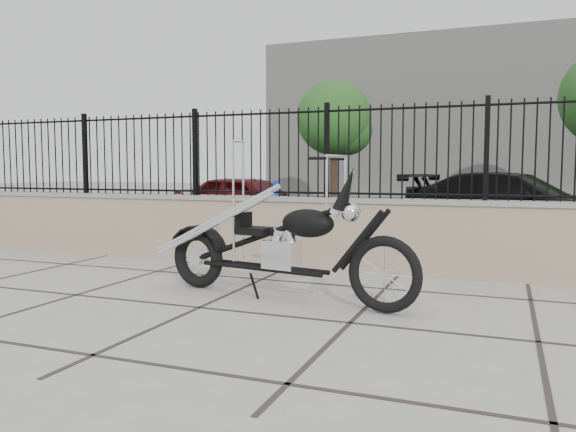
# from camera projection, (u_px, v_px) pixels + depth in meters

# --- Properties ---
(ground_plane) EXTENTS (90.00, 90.00, 0.00)m
(ground_plane) POSITION_uv_depth(u_px,v_px,m) (350.00, 323.00, 4.87)
(ground_plane) COLOR #99968E
(ground_plane) RESTS_ON ground
(parking_lot) EXTENTS (30.00, 30.00, 0.00)m
(parking_lot) POSITION_uv_depth(u_px,v_px,m) (460.00, 215.00, 16.48)
(parking_lot) COLOR black
(parking_lot) RESTS_ON ground
(retaining_wall) EXTENTS (14.00, 0.36, 0.96)m
(retaining_wall) POSITION_uv_depth(u_px,v_px,m) (401.00, 236.00, 7.16)
(retaining_wall) COLOR gray
(retaining_wall) RESTS_ON ground_plane
(iron_fence) EXTENTS (14.00, 0.08, 1.20)m
(iron_fence) POSITION_uv_depth(u_px,v_px,m) (403.00, 151.00, 7.07)
(iron_fence) COLOR black
(iron_fence) RESTS_ON retaining_wall
(background_building) EXTENTS (22.00, 6.00, 8.00)m
(background_building) POSITION_uv_depth(u_px,v_px,m) (483.00, 118.00, 29.16)
(background_building) COLOR beige
(background_building) RESTS_ON ground_plane
(chopper_motorcycle) EXTENTS (2.83, 0.96, 1.67)m
(chopper_motorcycle) POSITION_uv_depth(u_px,v_px,m) (277.00, 218.00, 5.73)
(chopper_motorcycle) COLOR black
(chopper_motorcycle) RESTS_ON ground_plane
(car_red) EXTENTS (3.80, 2.09, 1.23)m
(car_red) POSITION_uv_depth(u_px,v_px,m) (249.00, 202.00, 12.46)
(car_red) COLOR #460A0D
(car_red) RESTS_ON parking_lot
(car_black) EXTENTS (4.77, 3.10, 1.28)m
(car_black) POSITION_uv_depth(u_px,v_px,m) (514.00, 204.00, 11.10)
(car_black) COLOR black
(car_black) RESTS_ON parking_lot
(bollard_a) EXTENTS (0.14, 0.14, 1.13)m
(bollard_a) POSITION_uv_depth(u_px,v_px,m) (276.00, 210.00, 10.58)
(bollard_a) COLOR #0C3BB7
(bollard_a) RESTS_ON ground_plane
(tree_left) EXTENTS (2.96, 2.96, 5.00)m
(tree_left) POSITION_uv_depth(u_px,v_px,m) (334.00, 115.00, 22.17)
(tree_left) COLOR #382619
(tree_left) RESTS_ON ground_plane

